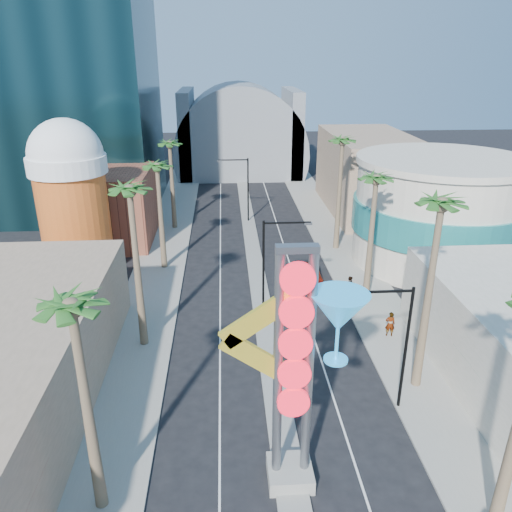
{
  "coord_description": "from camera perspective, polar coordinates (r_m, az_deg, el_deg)",
  "views": [
    {
      "loc": [
        -2.9,
        -15.68,
        19.8
      ],
      "look_at": [
        -0.56,
        20.28,
        5.02
      ],
      "focal_mm": 35.0,
      "sensor_mm": 36.0,
      "label": 1
    }
  ],
  "objects": [
    {
      "name": "sidewalk_west",
      "position": [
        54.78,
        -10.38,
        0.81
      ],
      "size": [
        5.0,
        100.0,
        0.15
      ],
      "primitive_type": "cube",
      "color": "gray",
      "rests_on": "ground"
    },
    {
      "name": "sidewalk_east",
      "position": [
        55.78,
        9.38,
        1.28
      ],
      "size": [
        5.0,
        100.0,
        0.15
      ],
      "primitive_type": "cube",
      "color": "gray",
      "rests_on": "ground"
    },
    {
      "name": "median",
      "position": [
        57.26,
        -0.59,
        2.15
      ],
      "size": [
        1.6,
        84.0,
        0.15
      ],
      "primitive_type": "cube",
      "color": "gray",
      "rests_on": "ground"
    },
    {
      "name": "hotel_tower",
      "position": [
        70.51,
        -21.55,
        25.15
      ],
      "size": [
        20.0,
        20.0,
        50.0
      ],
      "primitive_type": "cube",
      "color": "black",
      "rests_on": "ground"
    },
    {
      "name": "brick_filler_west",
      "position": [
        57.47,
        -16.82,
        5.38
      ],
      "size": [
        10.0,
        10.0,
        8.0
      ],
      "primitive_type": "cube",
      "color": "brown",
      "rests_on": "ground"
    },
    {
      "name": "filler_east",
      "position": [
        68.06,
        12.67,
        9.2
      ],
      "size": [
        10.0,
        20.0,
        10.0
      ],
      "primitive_type": "cube",
      "color": "#8F755C",
      "rests_on": "ground"
    },
    {
      "name": "beer_mug",
      "position": [
        49.28,
        -20.37,
        6.86
      ],
      "size": [
        7.0,
        7.0,
        14.5
      ],
      "color": "#CA501A",
      "rests_on": "ground"
    },
    {
      "name": "turquoise_building",
      "position": [
        52.3,
        20.08,
        4.77
      ],
      "size": [
        16.6,
        16.6,
        10.6
      ],
      "color": "#BDB79F",
      "rests_on": "ground"
    },
    {
      "name": "canopy",
      "position": [
        89.08,
        -1.84,
        12.28
      ],
      "size": [
        22.0,
        16.0,
        22.0
      ],
      "color": "slate",
      "rests_on": "ground"
    },
    {
      "name": "neon_sign",
      "position": [
        22.75,
        6.44,
        -11.17
      ],
      "size": [
        6.53,
        2.6,
        12.55
      ],
      "color": "gray",
      "rests_on": "ground"
    },
    {
      "name": "streetlight_0",
      "position": [
        38.83,
        1.67,
        -0.31
      ],
      "size": [
        3.79,
        0.25,
        8.0
      ],
      "color": "black",
      "rests_on": "ground"
    },
    {
      "name": "streetlight_1",
      "position": [
        61.56,
        -1.43,
        8.27
      ],
      "size": [
        3.79,
        0.25,
        8.0
      ],
      "color": "black",
      "rests_on": "ground"
    },
    {
      "name": "streetlight_2",
      "position": [
        29.62,
        16.02,
        -9.02
      ],
      "size": [
        3.45,
        0.25,
        8.0
      ],
      "color": "black",
      "rests_on": "ground"
    },
    {
      "name": "palm_0",
      "position": [
        21.14,
        -20.15,
        -7.02
      ],
      "size": [
        2.4,
        2.4,
        11.7
      ],
      "color": "brown",
      "rests_on": "ground"
    },
    {
      "name": "palm_1",
      "position": [
        33.49,
        -14.15,
        6.07
      ],
      "size": [
        2.4,
        2.4,
        12.7
      ],
      "color": "brown",
      "rests_on": "ground"
    },
    {
      "name": "palm_2",
      "position": [
        47.23,
        -11.19,
        9.26
      ],
      "size": [
        2.4,
        2.4,
        11.2
      ],
      "color": "brown",
      "rests_on": "ground"
    },
    {
      "name": "palm_3",
      "position": [
        58.91,
        -9.82,
        11.9
      ],
      "size": [
        2.4,
        2.4,
        11.2
      ],
      "color": "brown",
      "rests_on": "ground"
    },
    {
      "name": "palm_5",
      "position": [
        29.56,
        20.26,
        4.12
      ],
      "size": [
        2.4,
        2.4,
        13.2
      ],
      "color": "brown",
      "rests_on": "ground"
    },
    {
      "name": "palm_6",
      "position": [
        40.73,
        13.51,
        7.66
      ],
      "size": [
        2.4,
        2.4,
        11.7
      ],
      "color": "brown",
      "rests_on": "ground"
    },
    {
      "name": "palm_7",
      "position": [
        51.87,
        9.82,
        12.02
      ],
      "size": [
        2.4,
        2.4,
        12.7
      ],
      "color": "brown",
      "rests_on": "ground"
    },
    {
      "name": "red_pickup",
      "position": [
        46.3,
        6.0,
        -2.16
      ],
      "size": [
        2.69,
        5.33,
        1.44
      ],
      "primitive_type": "imported",
      "rotation": [
        0.0,
        0.0,
        -0.06
      ],
      "color": "maroon",
      "rests_on": "ground"
    },
    {
      "name": "pedestrian_a",
      "position": [
        38.54,
        15.07,
        -7.51
      ],
      "size": [
        0.78,
        0.57,
        1.97
      ],
      "primitive_type": "imported",
      "rotation": [
        0.0,
        0.0,
        3.0
      ],
      "color": "gray",
      "rests_on": "sidewalk_east"
    },
    {
      "name": "pedestrian_b",
      "position": [
        43.83,
        10.62,
        -3.41
      ],
      "size": [
        1.12,
        1.05,
        1.84
      ],
      "primitive_type": "imported",
      "rotation": [
        0.0,
        0.0,
        2.61
      ],
      "color": "gray",
      "rests_on": "sidewalk_east"
    }
  ]
}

